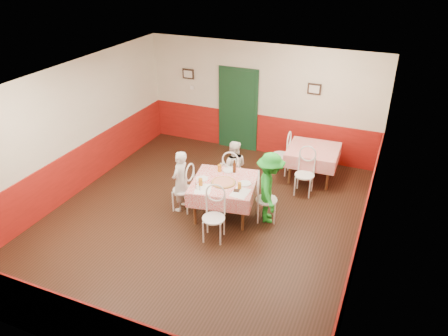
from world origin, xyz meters
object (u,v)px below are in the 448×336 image
at_px(glass_c, 220,168).
at_px(diner_far, 233,167).
at_px(second_table, 312,164).
at_px(glass_a, 201,182).
at_px(pizza, 223,182).
at_px(glass_b, 239,186).
at_px(chair_far, 233,175).
at_px(beer_bottle, 234,167).
at_px(chair_left, 183,190).
at_px(chair_near, 214,218).
at_px(main_table, 224,198).
at_px(wallet, 237,191).
at_px(chair_second_b, 304,175).
at_px(diner_left, 180,181).
at_px(chair_right, 267,200).
at_px(chair_second_a, 281,155).
at_px(diner_right, 270,188).

distance_m(glass_c, diner_far, 0.59).
height_order(second_table, glass_a, glass_a).
distance_m(pizza, glass_b, 0.38).
distance_m(chair_far, beer_bottle, 0.63).
xyz_separation_m(chair_far, beer_bottle, (0.20, -0.42, 0.43)).
xyz_separation_m(chair_left, chair_near, (0.99, -0.69, 0.00)).
relative_size(main_table, pizza, 2.64).
xyz_separation_m(pizza, wallet, (0.35, -0.19, -0.00)).
bearing_deg(pizza, chair_second_b, 49.73).
xyz_separation_m(pizza, diner_left, (-0.90, -0.09, -0.13)).
bearing_deg(chair_far, chair_near, 95.27).
height_order(chair_far, diner_far, diner_far).
relative_size(main_table, beer_bottle, 5.00).
bearing_deg(diner_far, chair_right, 125.61).
height_order(glass_b, beer_bottle, beer_bottle).
bearing_deg(chair_far, diner_far, -84.73).
bearing_deg(chair_second_a, chair_right, 6.15).
xyz_separation_m(chair_second_b, pizza, (-1.26, -1.49, 0.33)).
height_order(chair_right, chair_far, same).
bearing_deg(glass_c, second_table, 50.20).
height_order(chair_second_a, diner_right, diner_right).
relative_size(chair_left, diner_right, 0.62).
bearing_deg(glass_a, second_table, 56.92).
relative_size(pizza, glass_b, 3.51).
distance_m(glass_c, beer_bottle, 0.31).
distance_m(glass_a, diner_right, 1.33).
distance_m(glass_b, wallet, 0.11).
xyz_separation_m(diner_left, diner_right, (1.77, 0.32, 0.08)).
height_order(pizza, wallet, pizza).
distance_m(chair_second_a, chair_second_b, 1.06).
bearing_deg(chair_second_b, glass_b, -122.03).
distance_m(glass_c, diner_right, 1.15).
bearing_deg(diner_left, chair_left, 101.97).
xyz_separation_m(second_table, chair_left, (-2.12, -2.32, 0.08)).
bearing_deg(wallet, diner_far, 104.49).
bearing_deg(main_table, diner_left, -169.88).
height_order(chair_far, diner_right, diner_right).
relative_size(chair_second_a, glass_c, 6.12).
bearing_deg(diner_left, chair_second_b, 127.95).
bearing_deg(chair_second_b, pizza, -132.77).
relative_size(chair_second_b, diner_right, 0.62).
distance_m(second_table, diner_right, 2.08).
distance_m(main_table, diner_left, 0.94).
relative_size(chair_right, chair_far, 1.00).
bearing_deg(glass_b, main_table, 157.64).
xyz_separation_m(second_table, chair_second_a, (-0.75, 0.00, 0.08)).
xyz_separation_m(chair_left, glass_b, (1.22, -0.01, 0.38)).
height_order(chair_left, diner_far, diner_far).
bearing_deg(chair_far, pizza, 95.55).
bearing_deg(chair_second_b, beer_bottle, -143.40).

